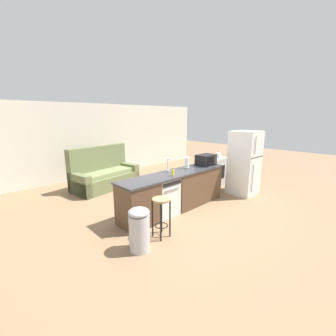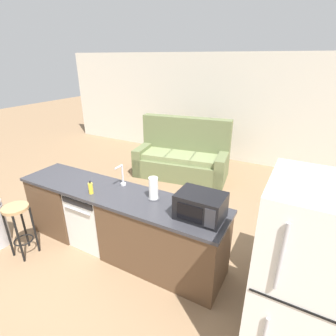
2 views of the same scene
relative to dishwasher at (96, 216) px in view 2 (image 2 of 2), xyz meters
name	(u,v)px [view 2 (image 2 of 2)]	position (x,y,z in m)	size (l,w,h in m)	color
ground_plane	(113,245)	(0.25, 0.00, -0.42)	(24.00, 24.00, 0.00)	#896B4C
wall_back	(228,109)	(0.55, 4.20, 0.88)	(10.00, 0.06, 2.60)	silver
kitchen_counter	(124,226)	(0.49, 0.00, 0.00)	(2.94, 0.66, 0.90)	brown
dishwasher	(96,216)	(0.00, 0.00, 0.00)	(0.58, 0.61, 0.84)	silver
stove_range	(302,251)	(2.60, 0.55, 0.03)	(0.76, 0.68, 0.90)	#B7B7BC
refrigerator	(304,294)	(2.60, -0.55, 0.47)	(0.72, 0.73, 1.77)	white
microwave	(201,206)	(1.55, 0.00, 0.62)	(0.50, 0.37, 0.28)	black
sink_faucet	(122,177)	(0.36, 0.20, 0.61)	(0.07, 0.18, 0.30)	silver
paper_towel_roll	(153,189)	(0.91, 0.09, 0.62)	(0.14, 0.14, 0.28)	#4C4C51
soap_bottle	(91,188)	(0.15, -0.17, 0.55)	(0.06, 0.06, 0.18)	yellow
kettle	(331,222)	(2.77, 0.42, 0.56)	(0.21, 0.17, 0.19)	silver
bar_stool	(18,220)	(-0.68, -0.69, 0.11)	(0.32, 0.32, 0.74)	tan
couch	(183,158)	(0.04, 2.73, -0.03)	(2.12, 1.21, 1.27)	#667047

